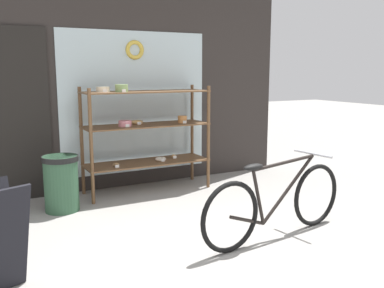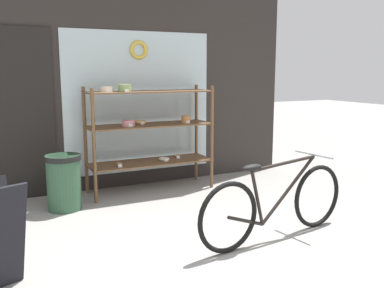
# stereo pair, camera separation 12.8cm
# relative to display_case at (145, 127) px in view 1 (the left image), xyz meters

# --- Properties ---
(ground_plane) EXTENTS (30.00, 30.00, 0.00)m
(ground_plane) POSITION_rel_display_case_xyz_m (-0.19, -2.62, -0.86)
(ground_plane) COLOR gray
(storefront_facade) EXTENTS (4.94, 0.13, 3.98)m
(storefront_facade) POSITION_rel_display_case_xyz_m (-0.22, 0.40, 1.07)
(storefront_facade) COLOR #2D2826
(storefront_facade) RESTS_ON ground_plane
(display_case) EXTENTS (1.63, 0.52, 1.41)m
(display_case) POSITION_rel_display_case_xyz_m (0.00, 0.00, 0.00)
(display_case) COLOR brown
(display_case) RESTS_ON ground_plane
(bicycle) EXTENTS (1.78, 0.46, 0.78)m
(bicycle) POSITION_rel_display_case_xyz_m (0.49, -2.09, -0.51)
(bicycle) COLOR black
(bicycle) RESTS_ON ground_plane
(trash_bin) EXTENTS (0.40, 0.40, 0.64)m
(trash_bin) POSITION_rel_display_case_xyz_m (-1.15, -0.32, -0.51)
(trash_bin) COLOR #2D5138
(trash_bin) RESTS_ON ground_plane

